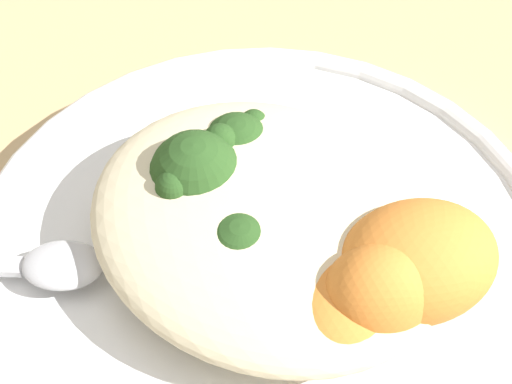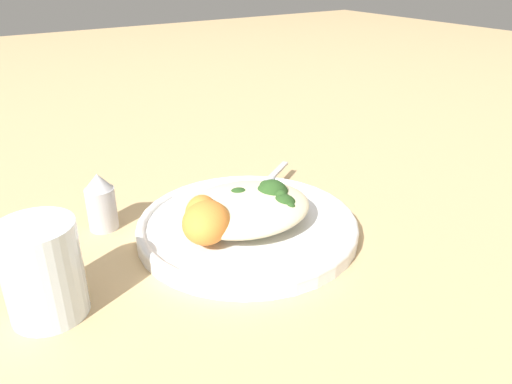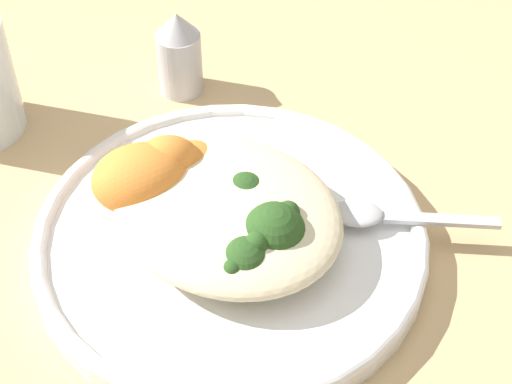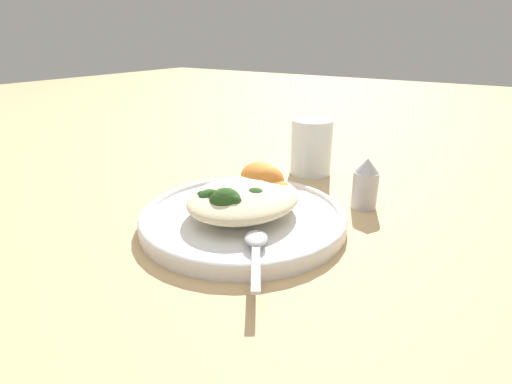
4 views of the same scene
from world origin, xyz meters
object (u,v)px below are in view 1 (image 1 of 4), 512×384
(quinoa_mound, at_px, (269,223))
(spoon, at_px, (30,265))
(broccoli_stalk_2, at_px, (255,243))
(broccoli_stalk_0, at_px, (252,158))
(plate, at_px, (265,257))
(broccoli_stalk_3, at_px, (295,250))
(sweet_potato_chunk_2, at_px, (345,299))
(broccoli_stalk_1, at_px, (213,178))
(sweet_potato_chunk_0, at_px, (417,262))
(sweet_potato_chunk_1, at_px, (379,292))

(quinoa_mound, relative_size, spoon, 1.53)
(broccoli_stalk_2, relative_size, spoon, 0.76)
(quinoa_mound, xyz_separation_m, broccoli_stalk_0, (0.03, -0.03, -0.00))
(plate, bearing_deg, broccoli_stalk_3, 169.93)
(broccoli_stalk_0, height_order, sweet_potato_chunk_2, broccoli_stalk_0)
(quinoa_mound, height_order, broccoli_stalk_3, quinoa_mound)
(spoon, bearing_deg, broccoli_stalk_1, -153.21)
(broccoli_stalk_1, height_order, broccoli_stalk_3, broccoli_stalk_1)
(broccoli_stalk_1, xyz_separation_m, broccoli_stalk_2, (-0.04, 0.02, -0.00))
(plate, height_order, sweet_potato_chunk_0, sweet_potato_chunk_0)
(plate, distance_m, broccoli_stalk_2, 0.03)
(broccoli_stalk_3, distance_m, sweet_potato_chunk_1, 0.04)
(spoon, bearing_deg, sweet_potato_chunk_2, 171.67)
(sweet_potato_chunk_0, bearing_deg, sweet_potato_chunk_2, 60.49)
(sweet_potato_chunk_0, xyz_separation_m, sweet_potato_chunk_2, (0.02, 0.03, -0.01))
(broccoli_stalk_3, bearing_deg, broccoli_stalk_2, -68.63)
(broccoli_stalk_3, relative_size, sweet_potato_chunk_1, 1.60)
(quinoa_mound, relative_size, sweet_potato_chunk_2, 2.64)
(sweet_potato_chunk_2, bearing_deg, quinoa_mound, -16.61)
(broccoli_stalk_3, xyz_separation_m, spoon, (0.10, 0.07, -0.01))
(quinoa_mound, xyz_separation_m, broccoli_stalk_2, (-0.00, 0.01, -0.00))
(broccoli_stalk_2, height_order, broccoli_stalk_3, broccoli_stalk_2)
(quinoa_mound, xyz_separation_m, broccoli_stalk_1, (0.03, -0.00, 0.00))
(broccoli_stalk_0, xyz_separation_m, sweet_potato_chunk_0, (-0.09, 0.01, 0.01))
(plate, height_order, spoon, spoon)
(plate, height_order, broccoli_stalk_0, broccoli_stalk_0)
(broccoli_stalk_1, height_order, broccoli_stalk_2, broccoli_stalk_1)
(sweet_potato_chunk_1, height_order, sweet_potato_chunk_2, sweet_potato_chunk_1)
(sweet_potato_chunk_0, bearing_deg, sweet_potato_chunk_1, 76.48)
(sweet_potato_chunk_2, height_order, spoon, sweet_potato_chunk_2)
(plate, xyz_separation_m, quinoa_mound, (-0.00, -0.00, 0.03))
(spoon, bearing_deg, quinoa_mound, -170.25)
(sweet_potato_chunk_1, xyz_separation_m, sweet_potato_chunk_2, (0.01, 0.01, -0.01))
(plate, xyz_separation_m, sweet_potato_chunk_2, (-0.05, 0.01, 0.03))
(plate, xyz_separation_m, broccoli_stalk_3, (-0.02, 0.00, 0.02))
(sweet_potato_chunk_2, bearing_deg, sweet_potato_chunk_1, -146.27)
(sweet_potato_chunk_0, height_order, spoon, sweet_potato_chunk_0)
(quinoa_mound, height_order, spoon, quinoa_mound)
(broccoli_stalk_3, distance_m, sweet_potato_chunk_2, 0.03)
(broccoli_stalk_0, bearing_deg, broccoli_stalk_1, 73.73)
(broccoli_stalk_3, bearing_deg, sweet_potato_chunk_1, 78.96)
(broccoli_stalk_3, bearing_deg, broccoli_stalk_1, -105.68)
(quinoa_mound, bearing_deg, broccoli_stalk_3, 167.12)
(sweet_potato_chunk_2, bearing_deg, broccoli_stalk_1, -12.49)
(broccoli_stalk_0, xyz_separation_m, spoon, (0.05, 0.10, -0.01))
(broccoli_stalk_0, xyz_separation_m, sweet_potato_chunk_2, (-0.08, 0.04, 0.00))
(broccoli_stalk_0, height_order, sweet_potato_chunk_1, sweet_potato_chunk_1)
(broccoli_stalk_0, distance_m, spoon, 0.11)
(broccoli_stalk_2, xyz_separation_m, spoon, (0.08, 0.06, -0.01))
(quinoa_mound, xyz_separation_m, broccoli_stalk_3, (-0.02, 0.00, -0.00))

